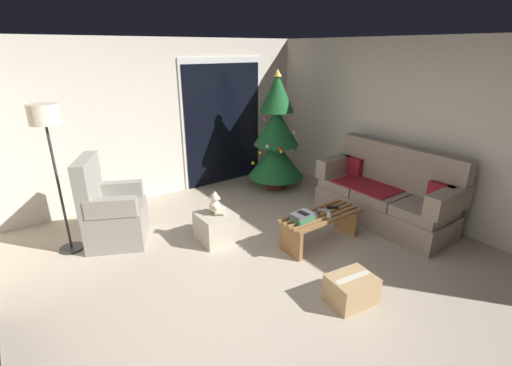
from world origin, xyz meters
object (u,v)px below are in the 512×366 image
at_px(couch, 386,195).
at_px(coffee_table, 321,224).
at_px(book_stack, 302,217).
at_px(floor_lamp, 47,130).
at_px(remote_white, 329,215).
at_px(ottoman, 216,227).
at_px(teddy_bear_cream, 216,205).
at_px(christmas_tree, 276,138).
at_px(cell_phone, 304,213).
at_px(remote_graphite, 316,215).
at_px(armchair, 112,213).
at_px(remote_black, 333,207).
at_px(remote_silver, 324,210).
at_px(cardboard_box_taped_mid_floor, 351,289).

bearing_deg(couch, coffee_table, 175.98).
height_order(book_stack, floor_lamp, floor_lamp).
bearing_deg(remote_white, ottoman, -176.05).
bearing_deg(teddy_bear_cream, book_stack, -48.05).
relative_size(couch, christmas_tree, 0.95).
bearing_deg(coffee_table, cell_phone, 177.31).
relative_size(remote_graphite, christmas_tree, 0.08).
relative_size(armchair, floor_lamp, 0.63).
bearing_deg(cell_phone, remote_black, -0.81).
xyz_separation_m(armchair, floor_lamp, (-0.50, 0.13, 1.10)).
bearing_deg(remote_graphite, christmas_tree, 132.23).
xyz_separation_m(cell_phone, armchair, (-1.82, 1.56, -0.09)).
xyz_separation_m(christmas_tree, armchair, (-2.87, -0.27, -0.50)).
distance_m(cell_phone, floor_lamp, 3.04).
height_order(christmas_tree, floor_lamp, christmas_tree).
bearing_deg(armchair, remote_silver, -34.92).
height_order(coffee_table, cell_phone, cell_phone).
bearing_deg(teddy_bear_cream, armchair, 145.38).
relative_size(remote_graphite, remote_white, 1.00).
height_order(couch, armchair, armchair).
distance_m(ottoman, cardboard_box_taped_mid_floor, 1.88).
relative_size(remote_white, floor_lamp, 0.09).
height_order(cell_phone, ottoman, cell_phone).
bearing_deg(ottoman, armchair, 145.41).
distance_m(book_stack, cardboard_box_taped_mid_floor, 1.08).
bearing_deg(remote_black, remote_white, -15.48).
bearing_deg(teddy_bear_cream, remote_silver, -35.20).
distance_m(remote_silver, armchair, 2.68).
xyz_separation_m(couch, armchair, (-3.32, 1.66, 0.00)).
xyz_separation_m(remote_silver, teddy_bear_cream, (-1.11, 0.79, 0.08)).
distance_m(remote_graphite, floor_lamp, 3.22).
relative_size(couch, remote_graphite, 12.44).
bearing_deg(teddy_bear_cream, cell_phone, -47.85).
xyz_separation_m(remote_graphite, cardboard_box_taped_mid_floor, (-0.48, -0.99, -0.28)).
bearing_deg(teddy_bear_cream, cardboard_box_taped_mid_floor, -75.72).
distance_m(couch, ottoman, 2.44).
distance_m(floor_lamp, teddy_bear_cream, 2.07).
xyz_separation_m(couch, christmas_tree, (-0.45, 1.93, 0.50)).
height_order(remote_graphite, christmas_tree, christmas_tree).
distance_m(coffee_table, remote_white, 0.18).
bearing_deg(christmas_tree, coffee_table, -112.27).
bearing_deg(christmas_tree, book_stack, -120.25).
xyz_separation_m(remote_white, christmas_tree, (0.72, 1.94, 0.48)).
height_order(remote_black, christmas_tree, christmas_tree).
bearing_deg(couch, cardboard_box_taped_mid_floor, -153.19).
relative_size(coffee_table, teddy_bear_cream, 3.86).
bearing_deg(remote_black, floor_lamp, -77.19).
xyz_separation_m(remote_graphite, book_stack, (-0.21, 0.01, 0.03)).
bearing_deg(coffee_table, christmas_tree, 67.73).
height_order(remote_white, book_stack, book_stack).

